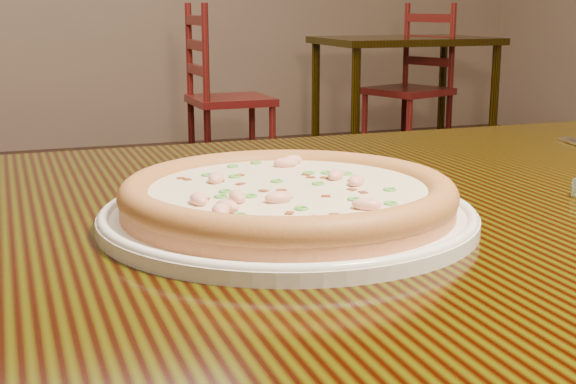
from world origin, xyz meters
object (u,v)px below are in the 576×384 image
object	(u,v)px
pizza	(288,195)
chair_d	(414,89)
chair_c	(221,99)
hero_table	(380,293)
plate	(288,215)
bg_table_right	(404,53)

from	to	relation	value
pizza	chair_d	distance (m)	4.28
chair_c	chair_d	world-z (taller)	same
chair_d	hero_table	bearing A→B (deg)	-118.97
chair_c	hero_table	bearing A→B (deg)	-102.32
plate	bg_table_right	bearing A→B (deg)	60.80
plate	chair_c	size ratio (longest dim) A/B	0.36
hero_table	chair_c	xyz separation A→B (m)	(0.77, 3.52, -0.21)
chair_d	pizza	bearing A→B (deg)	-120.05
chair_c	chair_d	xyz separation A→B (m)	(1.25, 0.12, 0.00)
hero_table	chair_c	distance (m)	3.61
plate	chair_c	xyz separation A→B (m)	(0.89, 3.57, -0.32)
pizza	chair_d	bearing A→B (deg)	59.95
plate	pizza	xyz separation A→B (m)	(-0.00, -0.00, 0.02)
bg_table_right	chair_c	xyz separation A→B (m)	(-1.18, -0.12, -0.22)
pizza	chair_d	xyz separation A→B (m)	(2.14, 3.69, -0.34)
pizza	chair_d	size ratio (longest dim) A/B	0.32
plate	bg_table_right	world-z (taller)	plate
pizza	chair_c	size ratio (longest dim) A/B	0.32
chair_c	plate	bearing A→B (deg)	-103.98
chair_c	pizza	bearing A→B (deg)	-103.98
hero_table	bg_table_right	distance (m)	4.13
hero_table	pizza	distance (m)	0.18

